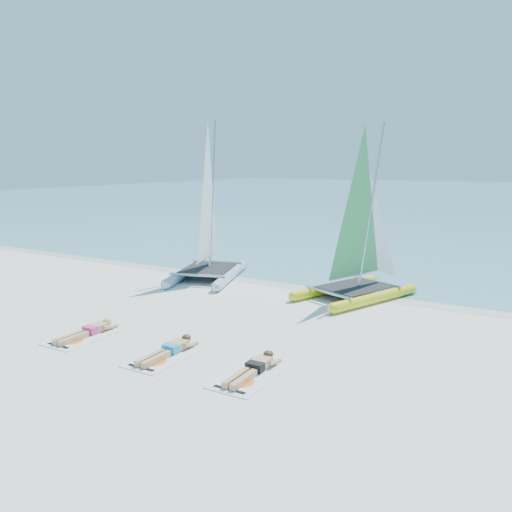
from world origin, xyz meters
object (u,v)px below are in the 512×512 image
at_px(sunbather_a, 89,330).
at_px(sunbather_c, 254,368).
at_px(sunbather_b, 170,349).
at_px(catamaran_yellow, 365,241).
at_px(towel_b, 164,356).
at_px(towel_c, 249,376).
at_px(catamaran_blue, 208,230).
at_px(towel_a, 83,337).

relative_size(sunbather_a, sunbather_c, 1.00).
bearing_deg(sunbather_a, sunbather_b, 0.12).
distance_m(catamaran_yellow, towel_b, 7.91).
xyz_separation_m(sunbather_b, towel_c, (2.19, -0.13, -0.11)).
xyz_separation_m(towel_b, towel_c, (2.19, 0.06, 0.00)).
xyz_separation_m(catamaran_blue, towel_c, (5.94, -6.98, -1.82)).
height_order(catamaran_blue, towel_b, catamaran_blue).
xyz_separation_m(catamaran_yellow, towel_c, (0.00, -7.32, -1.80)).
distance_m(catamaran_blue, sunbather_b, 7.99).
bearing_deg(sunbather_b, towel_a, -175.67).
height_order(catamaran_yellow, towel_c, catamaran_yellow).
bearing_deg(catamaran_blue, sunbather_c, -66.74).
bearing_deg(towel_a, catamaran_blue, 99.16).
distance_m(catamaran_blue, towel_c, 9.34).
xyz_separation_m(catamaran_blue, towel_b, (3.75, -7.04, -1.82)).
bearing_deg(sunbather_a, sunbather_c, 0.78).
bearing_deg(towel_c, sunbather_a, 178.48).
xyz_separation_m(towel_a, towel_c, (4.80, 0.07, 0.00)).
xyz_separation_m(sunbather_a, towel_b, (2.61, -0.19, -0.11)).
bearing_deg(sunbather_a, catamaran_blue, 99.42).
bearing_deg(towel_c, catamaran_yellow, 90.01).
distance_m(catamaran_blue, towel_a, 7.36).
height_order(catamaran_blue, towel_a, catamaran_blue).
distance_m(catamaran_yellow, sunbather_b, 7.70).
bearing_deg(catamaran_blue, towel_b, -79.90).
height_order(towel_a, sunbather_c, sunbather_c).
xyz_separation_m(catamaran_yellow, towel_b, (-2.19, -7.38, -1.80)).
relative_size(towel_a, sunbather_a, 1.07).
bearing_deg(towel_b, catamaran_blue, 118.03).
height_order(towel_a, towel_b, same).
distance_m(catamaran_yellow, towel_c, 7.54).
distance_m(catamaran_yellow, sunbather_a, 8.81).
bearing_deg(sunbather_b, towel_c, -3.47).
height_order(catamaran_yellow, sunbather_a, catamaran_yellow).
height_order(sunbather_b, sunbather_c, same).
bearing_deg(sunbather_c, catamaran_yellow, 90.01).
relative_size(sunbather_a, sunbather_b, 1.00).
relative_size(towel_a, towel_c, 1.00).
height_order(catamaran_yellow, towel_a, catamaran_yellow).
relative_size(catamaran_yellow, sunbather_b, 3.34).
relative_size(towel_c, sunbather_c, 1.07).
distance_m(towel_b, sunbather_b, 0.22).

